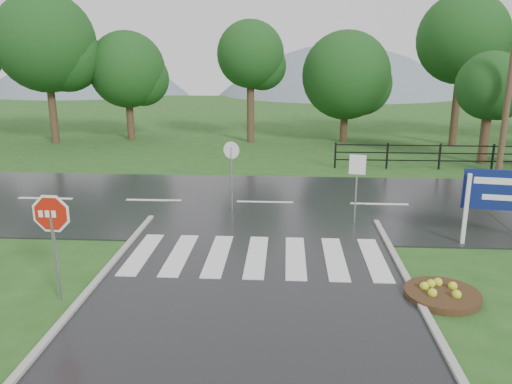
{
  "coord_description": "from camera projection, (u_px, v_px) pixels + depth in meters",
  "views": [
    {
      "loc": [
        0.71,
        -6.93,
        5.02
      ],
      "look_at": [
        -0.08,
        6.0,
        1.5
      ],
      "focal_mm": 35.0,
      "sensor_mm": 36.0,
      "label": 1
    }
  ],
  "objects": [
    {
      "name": "ground",
      "position": [
        238.0,
        379.0,
        8.03
      ],
      "size": [
        120.0,
        120.0,
        0.0
      ],
      "primitive_type": "plane",
      "color": "#214C19",
      "rests_on": "ground"
    },
    {
      "name": "main_road",
      "position": [
        265.0,
        203.0,
        17.67
      ],
      "size": [
        90.0,
        8.0,
        0.04
      ],
      "primitive_type": "cube",
      "color": "black",
      "rests_on": "ground"
    },
    {
      "name": "crosswalk",
      "position": [
        257.0,
        256.0,
        12.83
      ],
      "size": [
        6.5,
        2.8,
        0.02
      ],
      "color": "silver",
      "rests_on": "ground"
    },
    {
      "name": "fence_west",
      "position": [
        440.0,
        154.0,
        22.8
      ],
      "size": [
        9.58,
        0.08,
        1.2
      ],
      "color": "black",
      "rests_on": "ground"
    },
    {
      "name": "hills",
      "position": [
        304.0,
        199.0,
        74.51
      ],
      "size": [
        102.0,
        48.0,
        48.0
      ],
      "color": "slate",
      "rests_on": "ground"
    },
    {
      "name": "treeline",
      "position": [
        291.0,
        140.0,
        31.09
      ],
      "size": [
        83.2,
        5.2,
        10.0
      ],
      "color": "#123B13",
      "rests_on": "ground"
    },
    {
      "name": "stop_sign",
      "position": [
        52.0,
        222.0,
        10.22
      ],
      "size": [
        1.1,
        0.09,
        2.48
      ],
      "color": "#939399",
      "rests_on": "ground"
    },
    {
      "name": "estate_billboard",
      "position": [
        510.0,
        195.0,
        13.35
      ],
      "size": [
        2.39,
        0.45,
        2.11
      ],
      "color": "silver",
      "rests_on": "ground"
    },
    {
      "name": "flower_bed",
      "position": [
        442.0,
        293.0,
        10.68
      ],
      "size": [
        1.6,
        1.6,
        0.32
      ],
      "color": "#332111",
      "rests_on": "ground"
    },
    {
      "name": "reg_sign_small",
      "position": [
        357.0,
        176.0,
        14.99
      ],
      "size": [
        0.48,
        0.12,
        2.21
      ],
      "color": "#939399",
      "rests_on": "ground"
    },
    {
      "name": "reg_sign_round",
      "position": [
        232.0,
        169.0,
        16.19
      ],
      "size": [
        0.53,
        0.21,
        2.4
      ],
      "color": "#939399",
      "rests_on": "ground"
    },
    {
      "name": "utility_pole_east",
      "position": [
        511.0,
        78.0,
        21.28
      ],
      "size": [
        1.44,
        0.32,
        8.13
      ],
      "color": "#473523",
      "rests_on": "ground"
    },
    {
      "name": "entrance_tree_left",
      "position": [
        491.0,
        87.0,
        23.32
      ],
      "size": [
        3.19,
        3.19,
        5.3
      ],
      "color": "#3D2B1C",
      "rests_on": "ground"
    }
  ]
}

